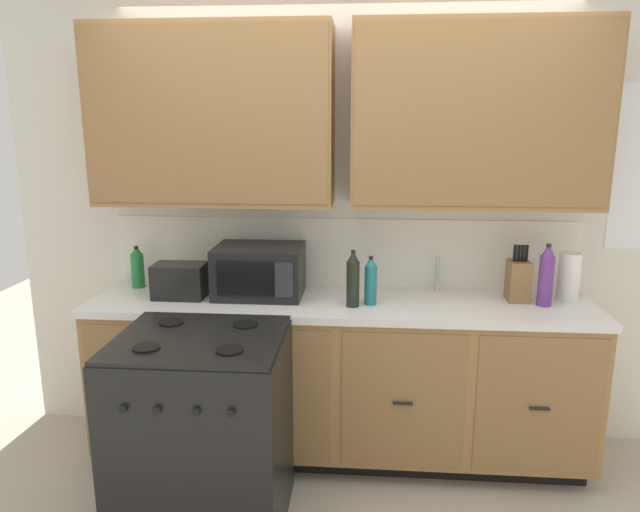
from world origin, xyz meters
TOP-DOWN VIEW (x-y plane):
  - ground_plane at (0.00, 0.00)m, footprint 8.00×8.00m
  - wall_unit at (0.00, 0.50)m, footprint 3.90×0.40m
  - counter_run at (0.00, 0.30)m, footprint 2.73×0.64m
  - stove_range at (-0.60, -0.33)m, footprint 0.76×0.68m
  - microwave at (-0.45, 0.35)m, footprint 0.48×0.37m
  - toaster at (-0.88, 0.27)m, footprint 0.28×0.18m
  - knife_block at (0.96, 0.37)m, footprint 0.11×0.14m
  - sink_faucet at (0.54, 0.51)m, footprint 0.02×0.02m
  - paper_towel_roll at (1.24, 0.41)m, footprint 0.12×0.12m
  - bottle_green at (-1.19, 0.46)m, footprint 0.07×0.07m
  - bottle_violet at (1.08, 0.29)m, footprint 0.08×0.08m
  - bottle_dark at (0.07, 0.19)m, footprint 0.07×0.07m
  - bottle_teal at (0.17, 0.24)m, footprint 0.07×0.07m

SIDE VIEW (x-z plane):
  - ground_plane at x=0.00m, z-range 0.00..0.00m
  - stove_range at x=-0.60m, z-range 0.00..0.95m
  - counter_run at x=0.00m, z-range 0.01..0.95m
  - toaster at x=-0.88m, z-range 0.93..1.12m
  - sink_faucet at x=0.54m, z-range 0.93..1.13m
  - knife_block at x=0.96m, z-range 0.89..1.20m
  - bottle_green at x=-1.19m, z-range 0.93..1.17m
  - bottle_teal at x=0.17m, z-range 0.93..1.19m
  - paper_towel_roll at x=1.24m, z-range 0.93..1.19m
  - microwave at x=-0.45m, z-range 0.93..1.21m
  - bottle_dark at x=0.07m, z-range 0.93..1.23m
  - bottle_violet at x=1.08m, z-range 0.93..1.26m
  - wall_unit at x=0.00m, z-range 0.38..2.97m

